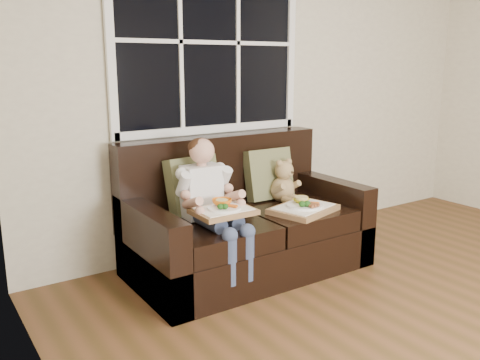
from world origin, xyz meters
TOP-DOWN VIEW (x-y plane):
  - window_back at (-0.69, 2.48)m, footprint 1.62×0.04m
  - loveseat at (-0.69, 2.02)m, footprint 1.70×0.92m
  - pillow_left at (-1.02, 2.17)m, footprint 0.42×0.24m
  - pillow_right at (-0.35, 2.17)m, footprint 0.40×0.18m
  - child at (-1.05, 1.90)m, footprint 0.38×0.59m
  - teddy_bear at (-0.29, 2.05)m, footprint 0.22×0.27m
  - tray_left at (-1.04, 1.74)m, footprint 0.38×0.29m
  - tray_right at (-0.36, 1.72)m, footprint 0.53×0.46m

SIDE VIEW (x-z plane):
  - loveseat at x=-0.69m, z-range -0.17..0.79m
  - tray_right at x=-0.36m, z-range 0.43..0.53m
  - tray_left at x=-1.04m, z-range 0.53..0.62m
  - teddy_bear at x=-0.29m, z-range 0.41..0.76m
  - child at x=-1.05m, z-range 0.21..1.07m
  - pillow_right at x=-0.35m, z-range 0.44..0.85m
  - pillow_left at x=-1.02m, z-range 0.44..0.86m
  - window_back at x=-0.69m, z-range 0.96..2.33m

